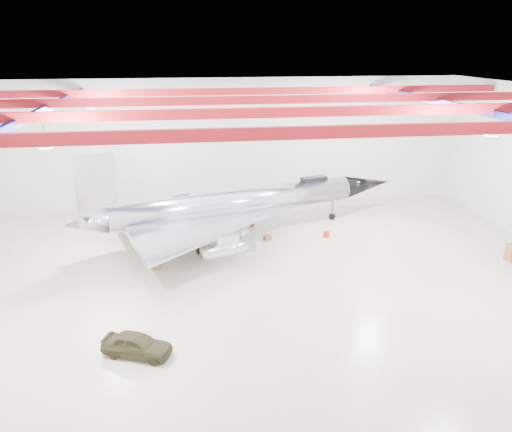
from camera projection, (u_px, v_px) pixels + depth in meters
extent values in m
plane|color=#BEB697|center=(260.00, 277.00, 30.80)|extent=(40.00, 40.00, 0.00)
plane|color=silver|center=(233.00, 143.00, 43.03)|extent=(40.00, 0.00, 40.00)
plane|color=#0A0F38|center=(261.00, 94.00, 27.22)|extent=(40.00, 40.00, 0.00)
cube|color=maroon|center=(299.00, 133.00, 19.00)|extent=(39.50, 0.25, 0.50)
cube|color=maroon|center=(271.00, 113.00, 24.61)|extent=(39.50, 0.25, 0.50)
cube|color=maroon|center=(253.00, 100.00, 30.22)|extent=(39.50, 0.25, 0.50)
cube|color=maroon|center=(241.00, 91.00, 35.83)|extent=(39.50, 0.25, 0.50)
cube|color=#0C144A|center=(32.00, 116.00, 25.81)|extent=(0.25, 29.50, 0.40)
cube|color=#0C144A|center=(463.00, 107.00, 29.21)|extent=(0.25, 29.50, 0.40)
cube|color=silver|center=(46.00, 144.00, 20.61)|extent=(0.55, 0.55, 0.25)
cube|color=silver|center=(491.00, 132.00, 23.45)|extent=(0.55, 0.55, 0.25)
cube|color=silver|center=(92.00, 109.00, 31.83)|extent=(0.55, 0.55, 0.25)
cube|color=silver|center=(389.00, 103.00, 34.67)|extent=(0.55, 0.55, 0.25)
cylinder|color=silver|center=(237.00, 202.00, 36.63)|extent=(18.43, 7.05, 1.87)
cone|color=black|center=(367.00, 184.00, 41.29)|extent=(5.00, 3.11, 1.87)
cone|color=silver|center=(85.00, 223.00, 32.34)|extent=(3.21, 2.58, 1.87)
cube|color=silver|center=(96.00, 185.00, 31.92)|extent=(2.54, 0.84, 4.20)
cube|color=black|center=(314.00, 180.00, 38.92)|extent=(2.18, 1.29, 0.47)
cylinder|color=silver|center=(228.00, 249.00, 31.54)|extent=(3.64, 1.81, 0.84)
cylinder|color=silver|center=(215.00, 237.00, 33.54)|extent=(3.64, 1.81, 0.84)
cylinder|color=silver|center=(190.00, 213.00, 38.33)|extent=(3.64, 1.81, 0.84)
cylinder|color=silver|center=(181.00, 205.00, 40.33)|extent=(3.64, 1.81, 0.84)
cylinder|color=#59595B|center=(332.00, 210.00, 40.56)|extent=(0.17, 0.17, 1.68)
cylinder|color=black|center=(332.00, 217.00, 40.75)|extent=(0.56, 0.34, 0.52)
cylinder|color=#59595B|center=(200.00, 243.00, 33.72)|extent=(0.17, 0.17, 1.68)
cylinder|color=black|center=(200.00, 251.00, 33.91)|extent=(0.56, 0.34, 0.52)
cylinder|color=#59595B|center=(180.00, 222.00, 37.71)|extent=(0.17, 0.17, 1.68)
cylinder|color=black|center=(180.00, 230.00, 37.90)|extent=(0.56, 0.34, 0.52)
imported|color=#3A341D|center=(137.00, 345.00, 22.86)|extent=(3.51, 2.46, 1.11)
cube|color=olive|center=(156.00, 266.00, 31.86)|extent=(0.63, 0.52, 0.41)
cube|color=#AA2511|center=(252.00, 224.00, 39.39)|extent=(0.41, 0.34, 0.28)
cylinder|color=#59595B|center=(253.00, 247.00, 34.71)|extent=(0.60, 0.60, 0.42)
cube|color=olive|center=(267.00, 238.00, 36.54)|extent=(0.62, 0.55, 0.36)
cube|color=#59595B|center=(153.00, 249.00, 34.61)|extent=(0.47, 0.43, 0.26)
cylinder|color=#AA2511|center=(326.00, 234.00, 37.11)|extent=(0.62, 0.62, 0.42)
cylinder|color=#59595B|center=(233.00, 219.00, 40.55)|extent=(0.45, 0.45, 0.34)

